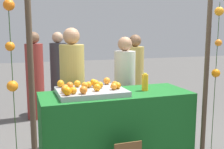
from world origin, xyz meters
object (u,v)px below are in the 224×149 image
at_px(orange_0, 114,86).
at_px(juice_bottle, 145,82).
at_px(orange_1, 85,85).
at_px(stall_counter, 116,128).
at_px(vendor_right, 125,93).
at_px(vendor_left, 73,93).

xyz_separation_m(orange_0, juice_bottle, (0.44, 0.09, 0.01)).
height_order(orange_0, orange_1, orange_1).
relative_size(stall_counter, vendor_right, 1.17).
bearing_deg(vendor_left, orange_1, -86.10).
distance_m(orange_1, juice_bottle, 0.75).
height_order(orange_1, vendor_left, vendor_left).
xyz_separation_m(juice_bottle, vendor_right, (0.01, 0.71, -0.28)).
bearing_deg(vendor_right, juice_bottle, -90.48).
distance_m(orange_1, vendor_right, 1.02).
xyz_separation_m(orange_0, vendor_right, (0.45, 0.79, -0.28)).
bearing_deg(vendor_right, stall_counter, -118.91).
relative_size(vendor_left, vendor_right, 1.08).
distance_m(vendor_left, vendor_right, 0.80).
distance_m(stall_counter, juice_bottle, 0.67).
bearing_deg(stall_counter, orange_0, -123.23).
xyz_separation_m(orange_1, juice_bottle, (0.75, -0.08, 0.00)).
bearing_deg(vendor_right, orange_0, -119.44).
bearing_deg(juice_bottle, vendor_right, 89.52).
bearing_deg(orange_0, vendor_left, 114.75).
bearing_deg(juice_bottle, orange_1, 174.01).
bearing_deg(juice_bottle, orange_0, -168.86).
bearing_deg(orange_0, juice_bottle, 11.14).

